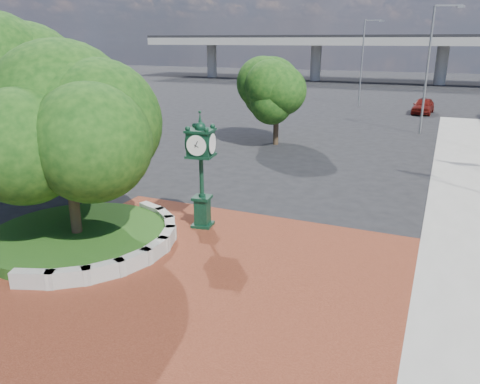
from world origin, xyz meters
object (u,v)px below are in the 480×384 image
Objects in this scene: parked_car at (423,106)px; street_lamp_near at (431,61)px; post_clock at (201,166)px; street_lamp_far at (364,57)px.

street_lamp_near is (0.60, -10.77, 4.59)m from parked_car.
parked_car is (6.00, 33.78, -1.64)m from post_clock.
street_lamp_near reaches higher than parked_car.
parked_car is 11.72m from street_lamp_near.
post_clock is 0.50× the size of street_lamp_far.
post_clock is 24.13m from street_lamp_near.
post_clock is 34.35m from parked_car.
street_lamp_far is (-6.33, 2.68, 4.35)m from parked_car.
street_lamp_near is 1.05× the size of street_lamp_far.
street_lamp_near is at bearing 74.00° from post_clock.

